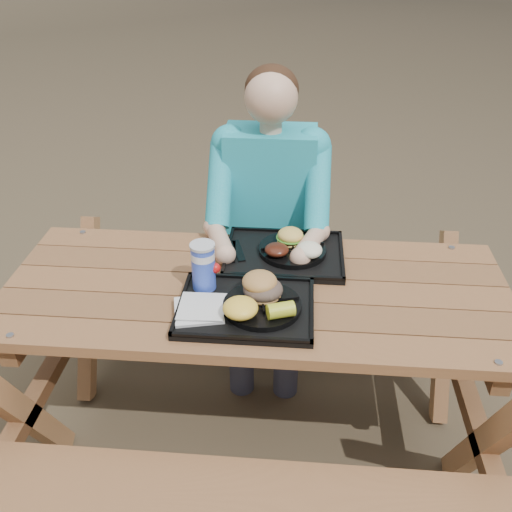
{
  "coord_description": "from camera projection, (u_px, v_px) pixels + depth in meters",
  "views": [
    {
      "loc": [
        0.14,
        -1.66,
        1.9
      ],
      "look_at": [
        0.0,
        0.0,
        0.88
      ],
      "focal_mm": 40.0,
      "sensor_mm": 36.0,
      "label": 1
    }
  ],
  "objects": [
    {
      "name": "condiment_bbq",
      "position": [
        251.0,
        281.0,
        1.99
      ],
      "size": [
        0.05,
        0.05,
        0.03
      ],
      "primitive_type": "cylinder",
      "color": "black",
      "rests_on": "tray_near"
    },
    {
      "name": "mac_cheese",
      "position": [
        240.0,
        308.0,
        1.81
      ],
      "size": [
        0.11,
        0.11,
        0.06
      ],
      "primitive_type": "ellipsoid",
      "color": "yellow",
      "rests_on": "plate_near"
    },
    {
      "name": "soda_cup",
      "position": [
        203.0,
        267.0,
        1.95
      ],
      "size": [
        0.08,
        0.08,
        0.16
      ],
      "primitive_type": "cylinder",
      "color": "#1939BF",
      "rests_on": "tray_near"
    },
    {
      "name": "plate_far",
      "position": [
        292.0,
        250.0,
        2.19
      ],
      "size": [
        0.26,
        0.26,
        0.02
      ],
      "primitive_type": "cylinder",
      "color": "black",
      "rests_on": "tray_far"
    },
    {
      "name": "tray_near",
      "position": [
        246.0,
        309.0,
        1.9
      ],
      "size": [
        0.45,
        0.35,
        0.02
      ],
      "primitive_type": "cube",
      "color": "black",
      "rests_on": "picnic_table"
    },
    {
      "name": "condiment_mustard",
      "position": [
        267.0,
        282.0,
        1.99
      ],
      "size": [
        0.05,
        0.05,
        0.03
      ],
      "primitive_type": "cylinder",
      "color": "#C58A15",
      "rests_on": "tray_near"
    },
    {
      "name": "ground",
      "position": [
        256.0,
        432.0,
        2.42
      ],
      "size": [
        60.0,
        60.0,
        0.0
      ],
      "primitive_type": "plane",
      "color": "#999999",
      "rests_on": "ground"
    },
    {
      "name": "picnic_table",
      "position": [
        256.0,
        366.0,
        2.22
      ],
      "size": [
        1.8,
        1.49,
        0.75
      ],
      "primitive_type": null,
      "color": "#999999",
      "rests_on": "ground"
    },
    {
      "name": "tray_far",
      "position": [
        284.0,
        255.0,
        2.19
      ],
      "size": [
        0.45,
        0.35,
        0.02
      ],
      "primitive_type": "cube",
      "color": "black",
      "rests_on": "picnic_table"
    },
    {
      "name": "potato_salad",
      "position": [
        309.0,
        250.0,
        2.12
      ],
      "size": [
        0.1,
        0.1,
        0.05
      ],
      "primitive_type": "ellipsoid",
      "color": "white",
      "rests_on": "plate_far"
    },
    {
      "name": "diner",
      "position": [
        269.0,
        237.0,
        2.56
      ],
      "size": [
        0.48,
        0.84,
        1.28
      ],
      "primitive_type": null,
      "color": "teal",
      "rests_on": "ground"
    },
    {
      "name": "baked_beans",
      "position": [
        277.0,
        250.0,
        2.13
      ],
      "size": [
        0.09,
        0.09,
        0.04
      ],
      "primitive_type": "ellipsoid",
      "color": "#41180D",
      "rests_on": "plate_far"
    },
    {
      "name": "cutlery_far",
      "position": [
        239.0,
        250.0,
        2.2
      ],
      "size": [
        0.07,
        0.16,
        0.01
      ],
      "primitive_type": "cube",
      "rotation": [
        0.0,
        0.0,
        0.28
      ],
      "color": "black",
      "rests_on": "tray_far"
    },
    {
      "name": "plate_near",
      "position": [
        262.0,
        305.0,
        1.88
      ],
      "size": [
        0.26,
        0.26,
        0.02
      ],
      "primitive_type": "cylinder",
      "color": "black",
      "rests_on": "tray_near"
    },
    {
      "name": "napkin_stack",
      "position": [
        199.0,
        309.0,
        1.87
      ],
      "size": [
        0.19,
        0.19,
        0.02
      ],
      "primitive_type": "cube",
      "rotation": [
        0.0,
        0.0,
        0.23
      ],
      "color": "silver",
      "rests_on": "tray_near"
    },
    {
      "name": "burger",
      "position": [
        290.0,
        232.0,
        2.19
      ],
      "size": [
        0.1,
        0.1,
        0.09
      ],
      "primitive_type": null,
      "color": "#E6B951",
      "rests_on": "plate_far"
    },
    {
      "name": "sandwich",
      "position": [
        263.0,
        280.0,
        1.88
      ],
      "size": [
        0.12,
        0.12,
        0.13
      ],
      "primitive_type": null,
      "color": "#B98041",
      "rests_on": "plate_near"
    },
    {
      "name": "corn_cob",
      "position": [
        281.0,
        310.0,
        1.8
      ],
      "size": [
        0.11,
        0.11,
        0.05
      ],
      "primitive_type": null,
      "rotation": [
        0.0,
        0.0,
        0.34
      ],
      "color": "#CED52C",
      "rests_on": "plate_near"
    }
  ]
}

